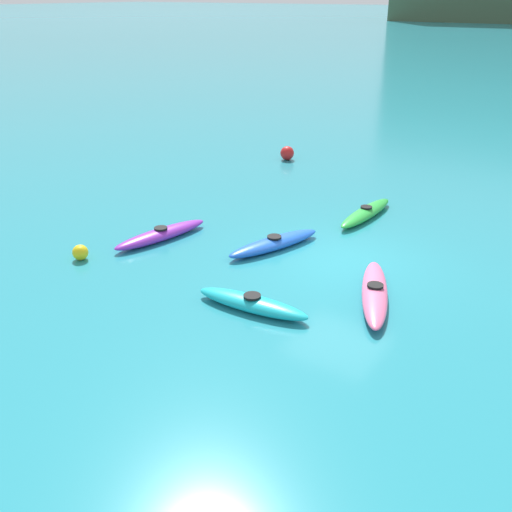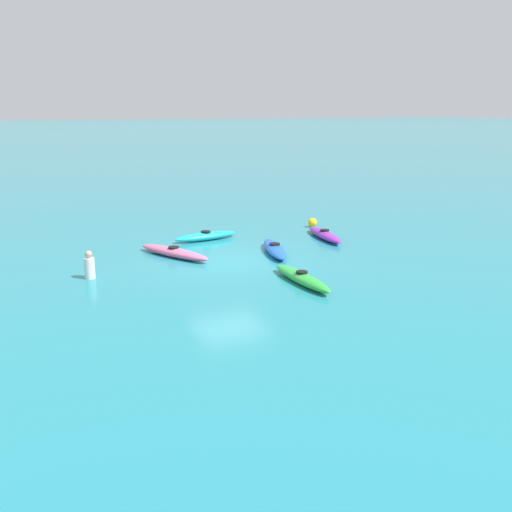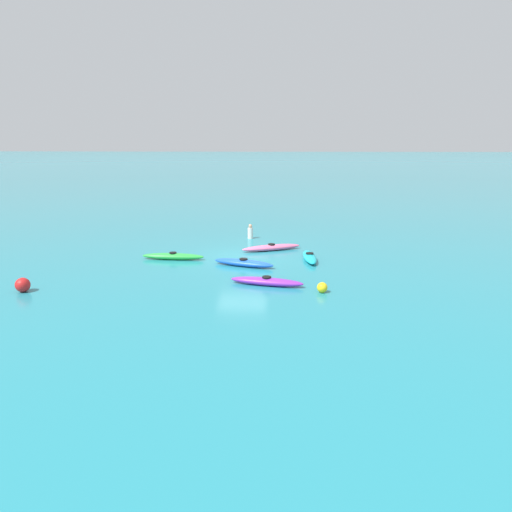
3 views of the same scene
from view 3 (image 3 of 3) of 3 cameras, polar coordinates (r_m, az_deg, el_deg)
name	(u,v)px [view 3 (image 3 of 3)]	position (r m, az deg, el deg)	size (l,w,h in m)	color
ground_plane	(242,257)	(24.08, -1.68, -0.06)	(600.00, 600.00, 0.00)	teal
kayak_purple	(267,281)	(19.20, 1.29, -3.08)	(1.16, 3.09, 0.37)	purple
kayak_cyan	(310,257)	(23.44, 6.47, -0.11)	(2.73, 0.82, 0.37)	#19B7C6
kayak_green	(173,256)	(23.77, -9.96, -0.04)	(0.63, 3.11, 0.37)	green
kayak_pink	(271,248)	(25.40, 1.86, 1.03)	(1.88, 3.25, 0.37)	pink
kayak_blue	(244,263)	(22.15, -1.51, -0.83)	(1.52, 3.03, 0.37)	blue
buoy_yellow	(322,287)	(18.44, 7.98, -3.78)	(0.41, 0.41, 0.41)	yellow
buoy_red	(23,285)	(20.43, -26.29, -3.14)	(0.57, 0.57, 0.57)	red
person_near_shore	(250,232)	(28.56, -0.68, 2.88)	(0.45, 0.45, 0.88)	silver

